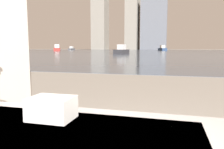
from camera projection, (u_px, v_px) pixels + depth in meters
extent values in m
cube|color=white|center=(52.00, 115.00, 1.16)|extent=(0.23, 0.17, 0.04)
cube|color=white|center=(52.00, 108.00, 1.16)|extent=(0.23, 0.17, 0.04)
cube|color=white|center=(51.00, 101.00, 1.15)|extent=(0.23, 0.17, 0.04)
cube|color=slate|center=(168.00, 51.00, 59.99)|extent=(180.00, 110.00, 0.01)
cube|color=#2D2D33|center=(122.00, 52.00, 32.11)|extent=(1.69, 3.86, 0.65)
cube|color=silver|center=(122.00, 47.00, 32.02)|extent=(1.08, 1.50, 0.75)
cube|color=maroon|center=(57.00, 49.00, 63.93)|extent=(3.92, 5.37, 0.90)
cube|color=silver|center=(57.00, 46.00, 63.82)|extent=(2.02, 2.30, 1.03)
cube|color=navy|center=(162.00, 49.00, 72.48)|extent=(3.19, 5.08, 0.84)
cube|color=silver|center=(162.00, 47.00, 72.37)|extent=(1.74, 2.10, 0.96)
cube|color=#4C4C51|center=(71.00, 49.00, 90.19)|extent=(1.61, 4.21, 0.73)
cube|color=silver|center=(71.00, 47.00, 90.09)|extent=(1.10, 1.60, 0.83)
cube|color=slate|center=(154.00, 26.00, 114.26)|extent=(13.23, 9.52, 25.07)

